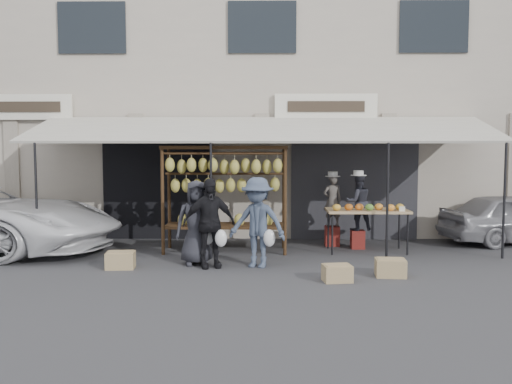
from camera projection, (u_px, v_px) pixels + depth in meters
The scene contains 15 objects.
ground_plane at pixel (261, 270), 10.26m from camera, with size 90.00×90.00×0.00m, color #2D2D30.
shophouse at pixel (263, 97), 16.44m from camera, with size 24.00×6.15×7.30m.
awning at pixel (262, 130), 12.32m from camera, with size 10.00×2.35×2.92m.
banana_rack at pixel (225, 178), 11.90m from camera, with size 2.60×0.90×2.24m.
produce_table at pixel (367, 211), 11.94m from camera, with size 1.70×0.90×1.04m.
vendor_left at pixel (332, 201), 12.68m from camera, with size 0.42×0.28×1.15m, color #56504C.
vendor_right at pixel (358, 202), 12.34m from camera, with size 0.60×0.47×1.23m, color #2B2D37.
customer_left at pixel (196, 223), 10.69m from camera, with size 0.78×0.51×1.60m, color #27272E.
customer_mid at pixel (209, 223), 10.44m from camera, with size 0.97×0.40×1.65m, color black.
customer_right at pixel (257, 222), 10.46m from camera, with size 1.07×0.62×1.66m, color #3E4A5F.
stool_left at pixel (332, 236), 12.75m from camera, with size 0.31×0.31×0.44m, color maroon.
stool_right at pixel (358, 239), 12.41m from camera, with size 0.29×0.29×0.40m, color maroon.
crate_near_a at pixel (337, 273), 9.40m from camera, with size 0.46×0.35×0.28m, color tan.
crate_near_b at pixel (390, 268), 9.75m from camera, with size 0.50×0.38×0.30m, color tan.
crate_far at pixel (121, 260), 10.40m from camera, with size 0.51×0.38×0.30m, color tan.
Camera 1 is at (0.07, -10.11, 2.25)m, focal length 40.00 mm.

